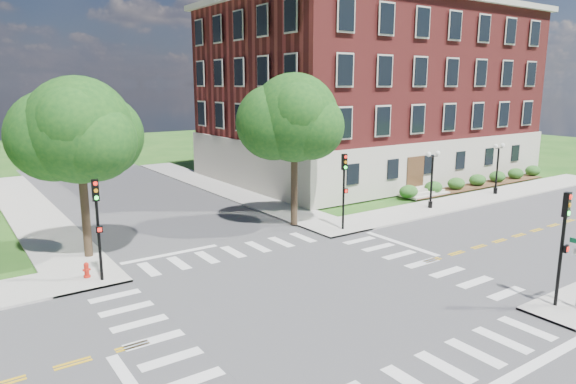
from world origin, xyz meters
TOP-DOWN VIEW (x-y plane):
  - ground at (0.00, 0.00)m, footprint 160.00×160.00m
  - road_ew at (0.00, 0.00)m, footprint 90.00×12.00m
  - road_ns at (0.00, 0.00)m, footprint 12.00×90.00m
  - sidewalk_ne at (15.38, 15.38)m, footprint 34.00×34.00m
  - crosswalk_east at (7.20, 0.00)m, footprint 2.20×10.20m
  - stop_bar_east at (8.80, 3.00)m, footprint 0.40×5.50m
  - main_building at (24.00, 21.99)m, footprint 30.60×22.40m
  - shrub_row at (27.00, 10.80)m, footprint 18.00×2.00m
  - tree_c at (-6.82, 10.75)m, footprint 5.48×5.48m
  - tree_d at (5.88, 9.65)m, footprint 5.59×5.59m
  - traffic_signal_se at (7.52, -6.83)m, footprint 0.35×0.40m
  - traffic_signal_ne at (7.79, 6.97)m, footprint 0.36×0.41m
  - traffic_signal_nw at (-7.19, 6.80)m, footprint 0.35×0.40m
  - twin_lamp_west at (16.88, 7.64)m, footprint 1.36×0.36m
  - twin_lamp_east at (25.36, 7.88)m, footprint 1.36×0.36m
  - fire_hydrant at (-7.69, 7.54)m, footprint 0.35×0.35m

SIDE VIEW (x-z plane):
  - ground at x=0.00m, z-range 0.00..0.00m
  - crosswalk_east at x=7.20m, z-range -0.01..0.01m
  - stop_bar_east at x=8.80m, z-range 0.00..0.00m
  - shrub_row at x=27.00m, z-range -0.65..0.65m
  - road_ew at x=0.00m, z-range 0.00..0.01m
  - road_ns at x=0.00m, z-range 0.00..0.01m
  - sidewalk_ne at x=15.38m, z-range 0.00..0.12m
  - fire_hydrant at x=-7.69m, z-range 0.09..0.84m
  - twin_lamp_west at x=16.88m, z-range 0.41..4.64m
  - twin_lamp_east at x=25.36m, z-range 0.41..4.64m
  - traffic_signal_se at x=7.52m, z-range 0.79..5.59m
  - traffic_signal_ne at x=7.79m, z-range 0.79..5.59m
  - traffic_signal_nw at x=-7.19m, z-range 0.79..5.59m
  - tree_c at x=-6.82m, z-range 2.09..11.55m
  - tree_d at x=5.88m, z-range 2.17..11.91m
  - main_building at x=24.00m, z-range 0.09..16.59m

